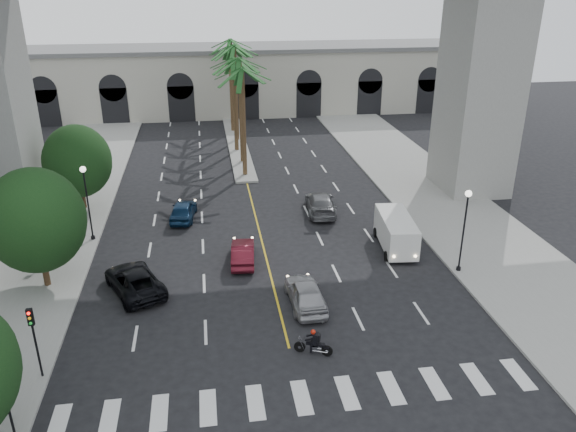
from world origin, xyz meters
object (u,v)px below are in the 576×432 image
object	(u,v)px
traffic_signal_far	(33,332)
motorcycle_rider	(315,343)
lamp_post_right	(464,224)
car_b	(243,253)
car_a	(306,293)
car_c	(134,280)
lamp_post_left_far	(87,197)
cargo_van	(396,232)
traffic_signal_near	(5,394)
car_d	(321,203)
car_e	(183,210)

from	to	relation	value
traffic_signal_far	motorcycle_rider	distance (m)	12.57
motorcycle_rider	lamp_post_right	bearing A→B (deg)	55.29
motorcycle_rider	car_b	distance (m)	10.28
car_a	car_c	world-z (taller)	car_a
lamp_post_left_far	cargo_van	world-z (taller)	lamp_post_left_far
traffic_signal_near	car_a	xyz separation A→B (m)	(12.80, 8.24, -1.76)
traffic_signal_far	car_c	size ratio (longest dim) A/B	0.71
traffic_signal_near	car_d	bearing A→B (deg)	52.33
motorcycle_rider	cargo_van	world-z (taller)	cargo_van
car_b	car_d	xyz separation A→B (m)	(6.51, 7.28, 0.08)
car_c	car_e	xyz separation A→B (m)	(2.56, 10.21, -0.01)
car_a	car_e	xyz separation A→B (m)	(-6.85, 13.14, -0.05)
lamp_post_right	traffic_signal_far	size ratio (longest dim) A/B	1.47
car_e	lamp_post_right	bearing A→B (deg)	154.48
lamp_post_left_far	lamp_post_right	xyz separation A→B (m)	(22.80, -8.00, 0.00)
traffic_signal_far	car_a	bearing A→B (deg)	18.33
traffic_signal_near	car_b	bearing A→B (deg)	54.69
motorcycle_rider	car_d	xyz separation A→B (m)	(3.88, 17.22, 0.13)
traffic_signal_near	car_b	xyz separation A→B (m)	(9.80, 13.84, -1.85)
car_e	car_a	bearing A→B (deg)	125.02
car_b	car_c	bearing A→B (deg)	27.64
traffic_signal_far	car_c	distance (m)	8.14
traffic_signal_far	car_d	xyz separation A→B (m)	(16.31, 17.12, -1.76)
lamp_post_right	car_a	bearing A→B (deg)	-167.15
traffic_signal_far	car_d	size ratio (longest dim) A/B	0.71
cargo_van	motorcycle_rider	bearing A→B (deg)	-119.81
lamp_post_right	traffic_signal_far	world-z (taller)	lamp_post_right
traffic_signal_near	car_a	distance (m)	15.32
car_b	car_d	world-z (taller)	car_d
lamp_post_left_far	traffic_signal_near	size ratio (longest dim) A/B	1.47
car_d	traffic_signal_far	bearing A→B (deg)	51.96
lamp_post_left_far	lamp_post_right	world-z (taller)	same
car_b	cargo_van	bearing A→B (deg)	-172.58
motorcycle_rider	car_a	size ratio (longest dim) A/B	0.40
car_b	cargo_van	xyz separation A→B (m)	(10.14, 0.42, 0.56)
car_d	cargo_van	xyz separation A→B (m)	(3.63, -6.87, 0.48)
lamp_post_left_far	car_c	xyz separation A→B (m)	(3.49, -7.33, -2.50)
lamp_post_left_far	traffic_signal_near	xyz separation A→B (m)	(0.10, -18.50, -0.71)
traffic_signal_near	car_d	xyz separation A→B (m)	(16.31, 21.12, -1.76)
lamp_post_right	car_d	xyz separation A→B (m)	(-6.39, 10.62, -2.47)
motorcycle_rider	car_e	distance (m)	18.64
lamp_post_right	car_b	size ratio (longest dim) A/B	1.33
car_b	car_c	distance (m)	6.94
lamp_post_right	car_d	bearing A→B (deg)	121.05
traffic_signal_near	car_e	world-z (taller)	traffic_signal_near
cargo_van	car_d	bearing A→B (deg)	124.03
traffic_signal_far	car_a	xyz separation A→B (m)	(12.80, 4.24, -1.76)
car_c	cargo_van	world-z (taller)	cargo_van
lamp_post_right	car_d	size ratio (longest dim) A/B	1.04
lamp_post_right	car_c	size ratio (longest dim) A/B	1.04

